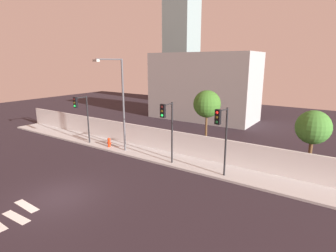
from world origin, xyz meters
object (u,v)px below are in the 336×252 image
(traffic_light_center, at_px, (221,128))
(roadside_tree_midleft, at_px, (313,128))
(traffic_light_left, at_px, (167,120))
(street_lamp_curbside, at_px, (120,98))
(roadside_tree_leftmost, at_px, (207,104))
(fire_hydrant, at_px, (109,142))
(traffic_light_right, at_px, (81,110))

(traffic_light_center, bearing_deg, roadside_tree_midleft, 41.84)
(traffic_light_left, bearing_deg, street_lamp_curbside, 174.02)
(traffic_light_left, height_order, roadside_tree_leftmost, roadside_tree_leftmost)
(traffic_light_center, bearing_deg, traffic_light_left, -178.90)
(street_lamp_curbside, relative_size, roadside_tree_midleft, 1.71)
(street_lamp_curbside, height_order, fire_hydrant, street_lamp_curbside)
(traffic_light_left, bearing_deg, roadside_tree_leftmost, 76.80)
(traffic_light_left, relative_size, traffic_light_right, 1.04)
(street_lamp_curbside, distance_m, fire_hydrant, 4.31)
(traffic_light_left, relative_size, roadside_tree_leftmost, 0.86)
(street_lamp_curbside, bearing_deg, fire_hydrant, 172.51)
(street_lamp_curbside, xyz_separation_m, roadside_tree_midleft, (13.30, 3.62, -1.32))
(traffic_light_left, height_order, street_lamp_curbside, street_lamp_curbside)
(fire_hydrant, bearing_deg, traffic_light_center, -3.58)
(traffic_light_right, bearing_deg, street_lamp_curbside, 7.52)
(traffic_light_left, height_order, traffic_light_center, traffic_light_center)
(traffic_light_right, relative_size, street_lamp_curbside, 0.58)
(traffic_light_left, relative_size, roadside_tree_midleft, 1.03)
(traffic_light_center, xyz_separation_m, roadside_tree_leftmost, (-2.97, 4.05, 0.68))
(traffic_light_right, xyz_separation_m, street_lamp_curbside, (4.12, 0.54, 1.25))
(traffic_light_right, xyz_separation_m, fire_hydrant, (2.42, 0.77, -2.70))
(street_lamp_curbside, distance_m, roadside_tree_midleft, 13.84)
(traffic_light_center, distance_m, street_lamp_curbside, 8.85)
(traffic_light_right, relative_size, roadside_tree_midleft, 0.99)
(traffic_light_left, height_order, roadside_tree_midleft, traffic_light_left)
(traffic_light_center, xyz_separation_m, street_lamp_curbside, (-8.77, 0.43, 1.14))
(fire_hydrant, bearing_deg, roadside_tree_midleft, 12.76)
(traffic_light_center, distance_m, roadside_tree_midleft, 6.08)
(roadside_tree_midleft, bearing_deg, traffic_light_left, -153.99)
(traffic_light_left, bearing_deg, traffic_light_center, 1.10)
(roadside_tree_leftmost, height_order, roadside_tree_midleft, roadside_tree_leftmost)
(fire_hydrant, relative_size, roadside_tree_leftmost, 0.15)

